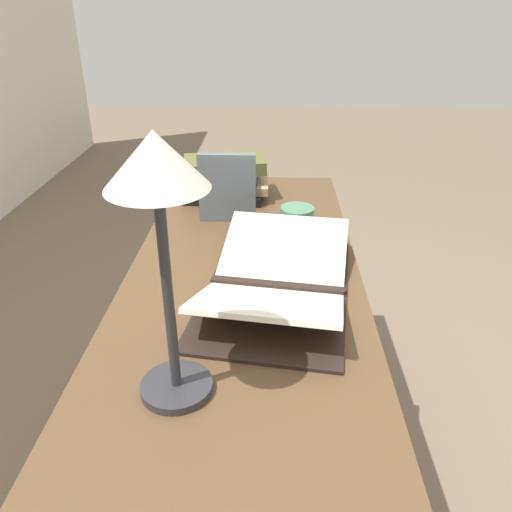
{
  "coord_description": "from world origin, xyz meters",
  "views": [
    {
      "loc": [
        -1.07,
        -0.07,
        1.37
      ],
      "look_at": [
        -0.03,
        -0.03,
        0.82
      ],
      "focal_mm": 35.0,
      "sensor_mm": 36.0,
      "label": 1
    }
  ],
  "objects_px": {
    "open_book": "(277,281)",
    "book_standing_upright": "(227,188)",
    "coffee_mug": "(297,223)",
    "book_stack_tall": "(225,179)",
    "reading_lamp": "(159,198)"
  },
  "relations": [
    {
      "from": "reading_lamp",
      "to": "coffee_mug",
      "type": "xyz_separation_m",
      "value": [
        0.63,
        -0.23,
        -0.32
      ]
    },
    {
      "from": "open_book",
      "to": "reading_lamp",
      "type": "height_order",
      "value": "reading_lamp"
    },
    {
      "from": "open_book",
      "to": "book_standing_upright",
      "type": "bearing_deg",
      "value": 28.56
    },
    {
      "from": "open_book",
      "to": "reading_lamp",
      "type": "xyz_separation_m",
      "value": [
        -0.34,
        0.18,
        0.34
      ]
    },
    {
      "from": "reading_lamp",
      "to": "open_book",
      "type": "bearing_deg",
      "value": -27.27
    },
    {
      "from": "open_book",
      "to": "book_standing_upright",
      "type": "xyz_separation_m",
      "value": [
        0.41,
        0.15,
        0.08
      ]
    },
    {
      "from": "book_stack_tall",
      "to": "open_book",
      "type": "bearing_deg",
      "value": -163.95
    },
    {
      "from": "book_stack_tall",
      "to": "book_standing_upright",
      "type": "height_order",
      "value": "book_standing_upright"
    },
    {
      "from": "open_book",
      "to": "book_standing_upright",
      "type": "distance_m",
      "value": 0.45
    },
    {
      "from": "book_stack_tall",
      "to": "reading_lamp",
      "type": "xyz_separation_m",
      "value": [
        -0.97,
        -0.0,
        0.3
      ]
    },
    {
      "from": "open_book",
      "to": "coffee_mug",
      "type": "bearing_deg",
      "value": -2.77
    },
    {
      "from": "book_stack_tall",
      "to": "reading_lamp",
      "type": "distance_m",
      "value": 1.02
    },
    {
      "from": "open_book",
      "to": "coffee_mug",
      "type": "relative_size",
      "value": 4.73
    },
    {
      "from": "book_standing_upright",
      "to": "coffee_mug",
      "type": "xyz_separation_m",
      "value": [
        -0.12,
        -0.21,
        -0.06
      ]
    },
    {
      "from": "book_standing_upright",
      "to": "reading_lamp",
      "type": "bearing_deg",
      "value": 178.48
    }
  ]
}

